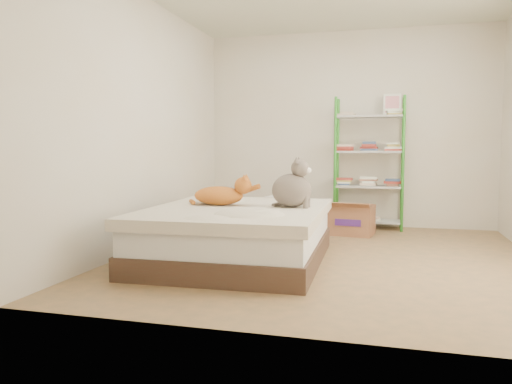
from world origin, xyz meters
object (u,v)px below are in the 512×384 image
(shelf_unit, at_px, (370,163))
(white_bin, at_px, (281,211))
(orange_cat, at_px, (219,193))
(bed, at_px, (237,234))
(cardboard_box, at_px, (352,220))
(grey_cat, at_px, (292,183))

(shelf_unit, height_order, white_bin, shelf_unit)
(orange_cat, xyz_separation_m, shelf_unit, (1.32, 2.12, 0.24))
(bed, distance_m, cardboard_box, 1.96)
(shelf_unit, height_order, cardboard_box, shelf_unit)
(orange_cat, xyz_separation_m, white_bin, (0.19, 1.96, -0.41))
(bed, relative_size, orange_cat, 3.55)
(bed, xyz_separation_m, shelf_unit, (1.09, 2.26, 0.61))
(orange_cat, relative_size, white_bin, 1.36)
(shelf_unit, distance_m, white_bin, 1.31)
(orange_cat, bearing_deg, grey_cat, -2.43)
(shelf_unit, relative_size, white_bin, 4.19)
(bed, height_order, grey_cat, grey_cat)
(cardboard_box, bearing_deg, bed, -110.39)
(bed, xyz_separation_m, white_bin, (-0.04, 2.09, -0.04))
(grey_cat, bearing_deg, cardboard_box, -12.82)
(shelf_unit, xyz_separation_m, white_bin, (-1.13, -0.16, -0.65))
(grey_cat, xyz_separation_m, cardboard_box, (0.43, 1.58, -0.54))
(grey_cat, relative_size, white_bin, 1.08)
(orange_cat, height_order, shelf_unit, shelf_unit)
(orange_cat, bearing_deg, shelf_unit, 54.98)
(shelf_unit, bearing_deg, orange_cat, -121.89)
(bed, relative_size, grey_cat, 4.48)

